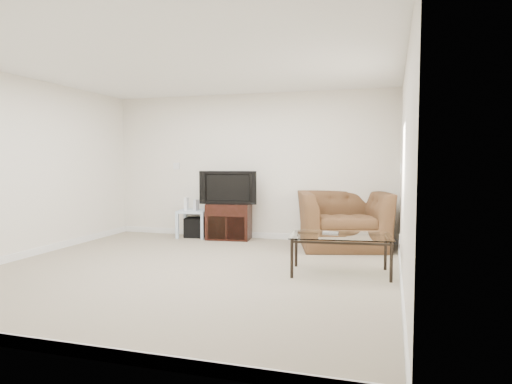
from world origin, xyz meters
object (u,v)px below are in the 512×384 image
(side_table, at_px, (193,223))
(coffee_table, at_px, (340,255))
(subwoofer, at_px, (195,227))
(recliner, at_px, (343,210))
(television, at_px, (229,187))
(tv_stand, at_px, (229,221))

(side_table, distance_m, coffee_table, 3.37)
(subwoofer, height_order, recliner, recliner)
(side_table, xyz_separation_m, recliner, (2.63, -0.23, 0.35))
(coffee_table, bearing_deg, recliner, 94.90)
(television, xyz_separation_m, recliner, (1.95, -0.20, -0.31))
(tv_stand, xyz_separation_m, subwoofer, (-0.65, 0.02, -0.14))
(side_table, relative_size, coffee_table, 0.42)
(subwoofer, bearing_deg, recliner, -5.56)
(television, height_order, recliner, television)
(side_table, bearing_deg, coffee_table, -34.51)
(television, xyz_separation_m, coffee_table, (2.10, -1.88, -0.66))
(coffee_table, bearing_deg, tv_stand, 137.73)
(recliner, bearing_deg, coffee_table, -100.57)
(television, bearing_deg, subwoofer, 165.90)
(subwoofer, xyz_separation_m, recliner, (2.61, -0.25, 0.42))
(side_table, distance_m, recliner, 2.67)
(side_table, bearing_deg, tv_stand, 0.00)
(television, distance_m, subwoofer, 0.98)
(recliner, relative_size, coffee_table, 1.13)
(tv_stand, relative_size, subwoofer, 2.14)
(tv_stand, xyz_separation_m, coffee_table, (2.10, -1.91, -0.07))
(tv_stand, bearing_deg, side_table, 173.59)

